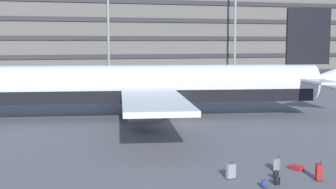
% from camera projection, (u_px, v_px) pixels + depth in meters
% --- Properties ---
extents(ground_plane, '(600.00, 600.00, 0.00)m').
position_uv_depth(ground_plane, '(177.00, 122.00, 38.61)').
color(ground_plane, '#5B5B60').
extents(terminal_structure, '(151.20, 21.79, 14.99)m').
position_uv_depth(terminal_structure, '(106.00, 39.00, 83.96)').
color(terminal_structure, '#605B56').
rests_on(terminal_structure, ground_plane).
extents(airliner, '(39.34, 32.07, 9.97)m').
position_uv_depth(airliner, '(139.00, 86.00, 40.81)').
color(airliner, silver).
rests_on(airliner, ground_plane).
extents(light_mast_center_left, '(1.80, 0.50, 21.01)m').
position_uv_depth(light_mast_center_left, '(108.00, 7.00, 68.55)').
color(light_mast_center_left, gray).
rests_on(light_mast_center_left, ground_plane).
extents(suitcase_orange, '(0.64, 0.81, 0.25)m').
position_uv_depth(suitcase_orange, '(297.00, 168.00, 24.22)').
color(suitcase_orange, '#B21E23').
rests_on(suitcase_orange, ground_plane).
extents(suitcase_scuffed, '(0.48, 0.46, 0.80)m').
position_uv_depth(suitcase_scuffed, '(277.00, 165.00, 23.95)').
color(suitcase_scuffed, gray).
rests_on(suitcase_scuffed, ground_plane).
extents(suitcase_large, '(0.41, 0.52, 0.96)m').
position_uv_depth(suitcase_large, '(319.00, 172.00, 22.37)').
color(suitcase_large, '#B21E23').
rests_on(suitcase_large, ground_plane).
extents(suitcase_small, '(0.51, 0.32, 0.86)m').
position_uv_depth(suitcase_small, '(231.00, 171.00, 22.57)').
color(suitcase_small, gray).
rests_on(suitcase_small, ground_plane).
extents(backpack_upright, '(0.40, 0.28, 0.47)m').
position_uv_depth(backpack_upright, '(265.00, 184.00, 21.16)').
color(backpack_upright, navy).
rests_on(backpack_upright, ground_plane).
extents(backpack_silver, '(0.34, 0.24, 0.50)m').
position_uv_depth(backpack_silver, '(276.00, 175.00, 22.64)').
color(backpack_silver, black).
rests_on(backpack_silver, ground_plane).
extents(backpack_red, '(0.36, 0.28, 0.48)m').
position_uv_depth(backpack_red, '(277.00, 181.00, 21.69)').
color(backpack_red, black).
rests_on(backpack_red, ground_plane).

